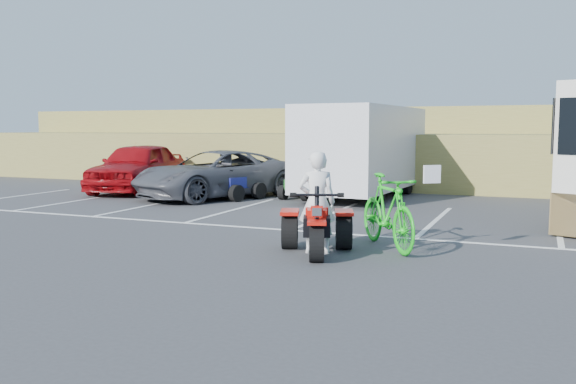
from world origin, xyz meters
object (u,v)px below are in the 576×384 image
at_px(red_trike_atv, 317,254).
at_px(quad_atv_blue, 238,199).
at_px(green_dirt_bike, 387,211).
at_px(red_car, 138,167).
at_px(quad_atv_green, 301,199).
at_px(cargo_trailer, 363,149).
at_px(rider, 317,202).
at_px(grey_pickup, 215,174).

relative_size(red_trike_atv, quad_atv_blue, 1.19).
height_order(green_dirt_bike, red_car, red_car).
relative_size(red_car, quad_atv_green, 3.85).
distance_m(red_car, cargo_trailer, 7.95).
bearing_deg(green_dirt_bike, rider, -177.74).
xyz_separation_m(rider, green_dirt_bike, (1.07, 0.86, -0.22)).
height_order(red_trike_atv, quad_atv_green, red_trike_atv).
height_order(green_dirt_bike, quad_atv_green, green_dirt_bike).
relative_size(rider, quad_atv_green, 1.39).
height_order(rider, green_dirt_bike, rider).
bearing_deg(red_car, quad_atv_green, -11.71).
distance_m(red_trike_atv, red_car, 12.32).
bearing_deg(red_trike_atv, quad_atv_blue, 106.75).
relative_size(green_dirt_bike, cargo_trailer, 0.36).
bearing_deg(red_car, rider, -50.67).
bearing_deg(red_car, grey_pickup, -23.19).
xyz_separation_m(red_trike_atv, grey_pickup, (-5.99, 7.07, 0.75)).
distance_m(red_car, quad_atv_green, 6.23).
bearing_deg(cargo_trailer, rider, -75.88).
distance_m(rider, cargo_trailer, 9.05).
distance_m(rider, grey_pickup, 9.13).
height_order(rider, grey_pickup, rider).
relative_size(rider, red_car, 0.36).
xyz_separation_m(red_trike_atv, cargo_trailer, (-1.69, 9.02, 1.57)).
bearing_deg(quad_atv_green, red_car, -175.47).
relative_size(rider, green_dirt_bike, 0.79).
bearing_deg(rider, red_car, -58.67).
relative_size(red_trike_atv, green_dirt_bike, 0.77).
xyz_separation_m(rider, red_car, (-9.46, 7.64, -0.05)).
bearing_deg(quad_atv_green, green_dirt_bike, -52.73).
bearing_deg(green_dirt_bike, red_car, 110.65).
xyz_separation_m(green_dirt_bike, grey_pickup, (-7.01, 6.07, 0.06)).
height_order(red_trike_atv, grey_pickup, grey_pickup).
bearing_deg(rider, grey_pickup, -69.12).
bearing_deg(quad_atv_blue, grey_pickup, -170.31).
bearing_deg(quad_atv_green, rider, -62.19).
bearing_deg(red_trike_atv, red_car, 120.96).
bearing_deg(cargo_trailer, grey_pickup, -151.97).
distance_m(green_dirt_bike, quad_atv_green, 8.09).
bearing_deg(quad_atv_green, quad_atv_blue, -150.62).
bearing_deg(rider, cargo_trailer, -99.30).
xyz_separation_m(green_dirt_bike, quad_atv_green, (-4.36, 6.78, -0.69)).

